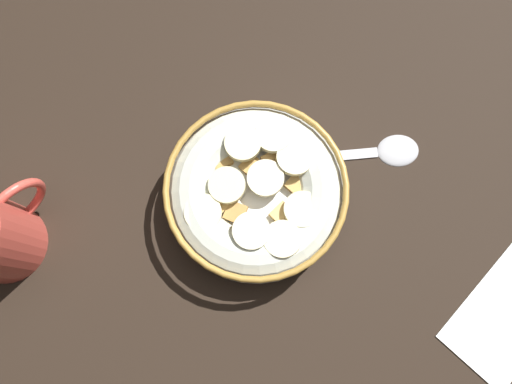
# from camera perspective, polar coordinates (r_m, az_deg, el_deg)

# --- Properties ---
(ground_plane) EXTENTS (1.36, 1.36, 0.02)m
(ground_plane) POSITION_cam_1_polar(r_m,az_deg,el_deg) (0.53, 0.00, -0.92)
(ground_plane) COLOR black
(cereal_bowl) EXTENTS (0.17, 0.17, 0.05)m
(cereal_bowl) POSITION_cam_1_polar(r_m,az_deg,el_deg) (0.49, 0.02, -0.09)
(cereal_bowl) COLOR beige
(cereal_bowl) RESTS_ON ground_plane
(spoon) EXTENTS (0.12, 0.11, 0.01)m
(spoon) POSITION_cam_1_polar(r_m,az_deg,el_deg) (0.54, 13.46, 4.32)
(spoon) COLOR #B7B7BC
(spoon) RESTS_ON ground_plane
(folded_napkin) EXTENTS (0.13, 0.08, 0.00)m
(folded_napkin) POSITION_cam_1_polar(r_m,az_deg,el_deg) (0.56, 25.79, -11.74)
(folded_napkin) COLOR white
(folded_napkin) RESTS_ON ground_plane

